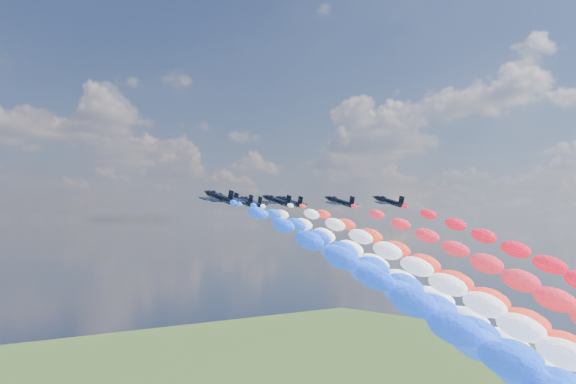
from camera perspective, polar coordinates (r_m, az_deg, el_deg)
jet_0 at (r=145.20m, az=-5.54°, el=-0.42°), size 9.26×12.50×5.36m
trail_0 at (r=105.57m, az=11.78°, el=-11.08°), size 6.47×106.63×45.90m
jet_1 at (r=157.74m, az=-5.05°, el=-0.57°), size 9.35×12.56×5.36m
trail_1 at (r=117.84m, az=10.57°, el=-10.16°), size 6.47×106.63×45.90m
jet_2 at (r=170.63m, az=-3.81°, el=-0.70°), size 9.51×12.68×5.36m
trail_2 at (r=131.10m, az=10.62°, el=-9.35°), size 6.47×106.63×45.90m
jet_3 at (r=172.55m, az=-0.86°, el=-0.72°), size 9.23×12.48×5.36m
trail_3 at (r=135.16m, az=14.12°, el=-9.10°), size 6.47×106.63×45.90m
jet_4 at (r=182.75m, az=-3.01°, el=-0.80°), size 9.63×12.76×5.36m
trail_4 at (r=143.37m, az=10.39°, el=-8.74°), size 6.47×106.63×45.90m
jet_5 at (r=180.23m, az=0.14°, el=-0.79°), size 9.09×12.38×5.36m
trail_5 at (r=143.32m, az=14.56°, el=-8.70°), size 6.47×106.63×45.90m
jet_6 at (r=181.61m, az=4.23°, el=-0.79°), size 8.95×12.27×5.36m
trail_6 at (r=147.91m, az=19.39°, el=-8.45°), size 6.47×106.63×45.90m
jet_7 at (r=180.22m, az=8.15°, el=-0.76°), size 9.41×12.61×5.36m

